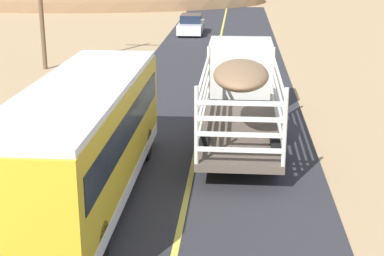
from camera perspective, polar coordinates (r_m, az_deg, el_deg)
name	(u,v)px	position (r m, az deg, el deg)	size (l,w,h in m)	color
livestock_truck	(240,79)	(21.96, 4.74, 4.74)	(2.53, 9.70, 3.02)	silver
bus	(83,139)	(15.56, -10.59, -1.10)	(2.54, 10.00, 3.21)	gold
car_far	(191,25)	(45.20, -0.10, 10.03)	(1.80, 4.40, 1.46)	silver
distant_hill	(65,1)	(73.87, -12.26, 12.06)	(47.95, 26.58, 15.61)	olive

